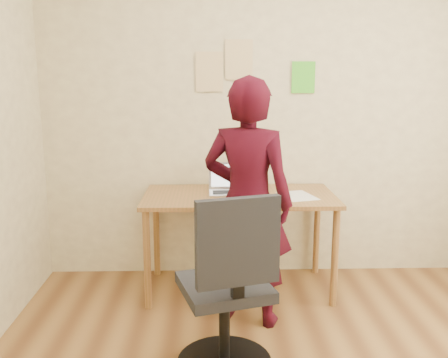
{
  "coord_description": "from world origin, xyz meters",
  "views": [
    {
      "loc": [
        -0.43,
        -2.17,
        1.62
      ],
      "look_at": [
        -0.35,
        0.95,
        0.95
      ],
      "focal_mm": 40.0,
      "sensor_mm": 36.0,
      "label": 1
    }
  ],
  "objects_px": {
    "phone": "(276,201)",
    "office_chair": "(228,298)",
    "person": "(248,203)",
    "laptop": "(229,186)",
    "desk": "(239,206)"
  },
  "relations": [
    {
      "from": "phone",
      "to": "person",
      "type": "bearing_deg",
      "value": -121.36
    },
    {
      "from": "desk",
      "to": "office_chair",
      "type": "height_order",
      "value": "office_chair"
    },
    {
      "from": "desk",
      "to": "office_chair",
      "type": "relative_size",
      "value": 1.37
    },
    {
      "from": "phone",
      "to": "office_chair",
      "type": "height_order",
      "value": "office_chair"
    },
    {
      "from": "desk",
      "to": "phone",
      "type": "bearing_deg",
      "value": -40.93
    },
    {
      "from": "phone",
      "to": "office_chair",
      "type": "distance_m",
      "value": 0.99
    },
    {
      "from": "desk",
      "to": "office_chair",
      "type": "bearing_deg",
      "value": -96.3
    },
    {
      "from": "laptop",
      "to": "office_chair",
      "type": "height_order",
      "value": "office_chair"
    },
    {
      "from": "desk",
      "to": "laptop",
      "type": "relative_size",
      "value": 4.67
    },
    {
      "from": "laptop",
      "to": "phone",
      "type": "height_order",
      "value": "laptop"
    },
    {
      "from": "laptop",
      "to": "person",
      "type": "height_order",
      "value": "person"
    },
    {
      "from": "phone",
      "to": "office_chair",
      "type": "xyz_separation_m",
      "value": [
        -0.36,
        -0.87,
        -0.31
      ]
    },
    {
      "from": "person",
      "to": "phone",
      "type": "bearing_deg",
      "value": -109.3
    },
    {
      "from": "phone",
      "to": "person",
      "type": "height_order",
      "value": "person"
    },
    {
      "from": "phone",
      "to": "office_chair",
      "type": "relative_size",
      "value": 0.12
    }
  ]
}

